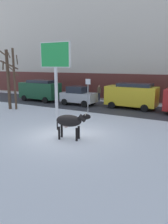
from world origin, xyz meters
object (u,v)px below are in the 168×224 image
object	(u,v)px
billboard	(55,60)
bare_tree_right_lot	(8,78)
pedestrian_near_billboard	(99,93)
car_silver_hatchback	(78,96)
car_yellow_van	(132,95)
bare_tree_left_lot	(14,77)
cow_black	(70,121)
car_darkgreen_van	(40,90)
street_sign	(88,93)

from	to	relation	value
billboard	bare_tree_right_lot	xyz separation A→B (m)	(-5.60, 0.41, -1.48)
pedestrian_near_billboard	bare_tree_right_lot	world-z (taller)	bare_tree_right_lot
car_silver_hatchback	pedestrian_near_billboard	world-z (taller)	car_silver_hatchback
car_silver_hatchback	car_yellow_van	bearing A→B (deg)	8.57
pedestrian_near_billboard	bare_tree_left_lot	size ratio (longest dim) A/B	0.32
cow_black	car_silver_hatchback	distance (m)	10.54
bare_tree_right_lot	pedestrian_near_billboard	bearing A→B (deg)	59.93
car_darkgreen_van	bare_tree_left_lot	xyz separation A→B (m)	(1.31, -4.83, 1.61)
car_darkgreen_van	pedestrian_near_billboard	size ratio (longest dim) A/B	2.66
car_yellow_van	car_darkgreen_van	bearing A→B (deg)	-175.86
car_yellow_van	bare_tree_right_lot	bearing A→B (deg)	-148.55
car_silver_hatchback	car_yellow_van	world-z (taller)	car_yellow_van
pedestrian_near_billboard	bare_tree_right_lot	distance (m)	9.93
car_darkgreen_van	street_sign	distance (m)	8.23
billboard	bare_tree_left_lot	world-z (taller)	billboard
cow_black	pedestrian_near_billboard	xyz separation A→B (m)	(-4.49, 12.64, -0.11)
bare_tree_left_lot	pedestrian_near_billboard	bearing A→B (deg)	62.21
car_yellow_van	bare_tree_left_lot	world-z (taller)	bare_tree_left_lot
bare_tree_right_lot	cow_black	bearing A→B (deg)	-24.26
billboard	bare_tree_left_lot	bearing A→B (deg)	172.94
bare_tree_right_lot	street_sign	world-z (taller)	bare_tree_right_lot
bare_tree_left_lot	street_sign	bearing A→B (deg)	16.64
cow_black	street_sign	distance (m)	6.83
billboard	street_sign	distance (m)	3.90
pedestrian_near_billboard	billboard	bearing A→B (deg)	-85.30
billboard	bare_tree_left_lot	xyz separation A→B (m)	(-5.05, 0.63, -1.46)
street_sign	bare_tree_right_lot	bearing A→B (deg)	-162.96
bare_tree_right_lot	street_sign	size ratio (longest dim) A/B	1.92
pedestrian_near_billboard	street_sign	world-z (taller)	street_sign
car_yellow_van	pedestrian_near_billboard	bearing A→B (deg)	150.01
car_darkgreen_van	bare_tree_left_lot	size ratio (longest dim) A/B	0.86
car_darkgreen_van	pedestrian_near_billboard	distance (m)	6.58
bare_tree_right_lot	car_darkgreen_van	bearing A→B (deg)	98.49
car_silver_hatchback	cow_black	bearing A→B (deg)	-60.95
bare_tree_left_lot	street_sign	xyz separation A→B (m)	(6.38, 1.91, -1.19)
pedestrian_near_billboard	street_sign	distance (m)	6.67
billboard	car_yellow_van	bearing A→B (deg)	58.10
car_silver_hatchback	car_yellow_van	distance (m)	5.28
car_darkgreen_van	car_yellow_van	distance (m)	10.24
billboard	car_silver_hatchback	world-z (taller)	billboard
billboard	pedestrian_near_billboard	xyz separation A→B (m)	(-0.73, 8.83, -3.43)
car_yellow_van	street_sign	size ratio (longest dim) A/B	1.63
car_yellow_van	bare_tree_left_lot	distance (m)	10.62
cow_black	car_darkgreen_van	distance (m)	13.72
car_darkgreen_van	pedestrian_near_billboard	world-z (taller)	car_darkgreen_van
cow_black	street_sign	size ratio (longest dim) A/B	0.69
car_yellow_van	street_sign	world-z (taller)	street_sign
cow_black	car_darkgreen_van	bearing A→B (deg)	137.52
car_darkgreen_van	street_sign	world-z (taller)	street_sign
bare_tree_left_lot	bare_tree_right_lot	bearing A→B (deg)	-158.47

